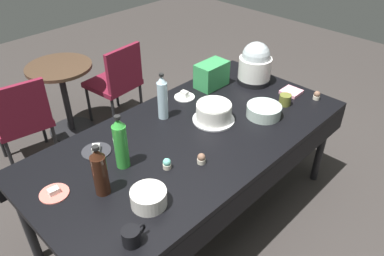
{
  "coord_description": "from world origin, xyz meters",
  "views": [
    {
      "loc": [
        -1.44,
        -1.4,
        2.18
      ],
      "look_at": [
        0.0,
        0.0,
        0.8
      ],
      "focal_mm": 34.91,
      "sensor_mm": 36.0,
      "label": 1
    }
  ],
  "objects_px": {
    "coffee_mug_black": "(132,236)",
    "cupcake_rose": "(167,164)",
    "ceramic_snack_bowl": "(149,198)",
    "soda_bottle_lime_soda": "(121,143)",
    "glass_salad_bowl": "(264,111)",
    "cupcake_vanilla": "(201,159)",
    "dessert_plate_coral": "(54,193)",
    "potluck_table": "(192,142)",
    "maroon_chair_left": "(22,118)",
    "dessert_plate_charcoal": "(96,150)",
    "frosted_layer_cake": "(214,112)",
    "soda_bottle_water": "(162,98)",
    "coffee_mug_olive": "(285,100)",
    "round_cafe_table": "(63,87)",
    "slow_cooker": "(255,64)",
    "soda_bottle_cola": "(100,172)",
    "dessert_plate_white": "(184,96)",
    "cupcake_berry": "(317,95)",
    "soda_carton": "(212,75)",
    "maroon_chair_right": "(117,79)"
  },
  "relations": [
    {
      "from": "soda_bottle_water",
      "to": "glass_salad_bowl",
      "type": "bearing_deg",
      "value": -44.22
    },
    {
      "from": "glass_salad_bowl",
      "to": "cupcake_berry",
      "type": "bearing_deg",
      "value": -17.62
    },
    {
      "from": "frosted_layer_cake",
      "to": "soda_bottle_water",
      "type": "height_order",
      "value": "soda_bottle_water"
    },
    {
      "from": "ceramic_snack_bowl",
      "to": "round_cafe_table",
      "type": "height_order",
      "value": "ceramic_snack_bowl"
    },
    {
      "from": "slow_cooker",
      "to": "coffee_mug_olive",
      "type": "bearing_deg",
      "value": -108.78
    },
    {
      "from": "ceramic_snack_bowl",
      "to": "soda_bottle_cola",
      "type": "relative_size",
      "value": 0.61
    },
    {
      "from": "ceramic_snack_bowl",
      "to": "cupcake_berry",
      "type": "height_order",
      "value": "ceramic_snack_bowl"
    },
    {
      "from": "potluck_table",
      "to": "maroon_chair_left",
      "type": "height_order",
      "value": "maroon_chair_left"
    },
    {
      "from": "coffee_mug_olive",
      "to": "round_cafe_table",
      "type": "height_order",
      "value": "coffee_mug_olive"
    },
    {
      "from": "glass_salad_bowl",
      "to": "cupcake_vanilla",
      "type": "xyz_separation_m",
      "value": [
        -0.69,
        -0.04,
        -0.01
      ]
    },
    {
      "from": "slow_cooker",
      "to": "soda_bottle_water",
      "type": "bearing_deg",
      "value": 171.41
    },
    {
      "from": "soda_bottle_lime_soda",
      "to": "dessert_plate_charcoal",
      "type": "bearing_deg",
      "value": 99.94
    },
    {
      "from": "ceramic_snack_bowl",
      "to": "soda_bottle_lime_soda",
      "type": "xyz_separation_m",
      "value": [
        0.1,
        0.35,
        0.12
      ]
    },
    {
      "from": "coffee_mug_olive",
      "to": "round_cafe_table",
      "type": "distance_m",
      "value": 2.07
    },
    {
      "from": "dessert_plate_charcoal",
      "to": "soda_carton",
      "type": "bearing_deg",
      "value": 3.31
    },
    {
      "from": "potluck_table",
      "to": "soda_bottle_water",
      "type": "height_order",
      "value": "soda_bottle_water"
    },
    {
      "from": "soda_bottle_lime_soda",
      "to": "maroon_chair_right",
      "type": "relative_size",
      "value": 0.41
    },
    {
      "from": "dessert_plate_white",
      "to": "soda_bottle_lime_soda",
      "type": "distance_m",
      "value": 0.89
    },
    {
      "from": "dessert_plate_white",
      "to": "cupcake_berry",
      "type": "relative_size",
      "value": 2.33
    },
    {
      "from": "cupcake_vanilla",
      "to": "dessert_plate_coral",
      "type": "bearing_deg",
      "value": 152.46
    },
    {
      "from": "slow_cooker",
      "to": "soda_bottle_water",
      "type": "distance_m",
      "value": 0.89
    },
    {
      "from": "soda_bottle_lime_soda",
      "to": "coffee_mug_olive",
      "type": "xyz_separation_m",
      "value": [
        1.26,
        -0.3,
        -0.12
      ]
    },
    {
      "from": "glass_salad_bowl",
      "to": "cupcake_vanilla",
      "type": "bearing_deg",
      "value": -176.65
    },
    {
      "from": "ceramic_snack_bowl",
      "to": "soda_bottle_water",
      "type": "bearing_deg",
      "value": 42.79
    },
    {
      "from": "dessert_plate_charcoal",
      "to": "maroon_chair_left",
      "type": "bearing_deg",
      "value": 90.75
    },
    {
      "from": "dessert_plate_white",
      "to": "cupcake_rose",
      "type": "xyz_separation_m",
      "value": [
        -0.65,
        -0.51,
        0.02
      ]
    },
    {
      "from": "frosted_layer_cake",
      "to": "soda_bottle_lime_soda",
      "type": "xyz_separation_m",
      "value": [
        -0.73,
        0.06,
        0.1
      ]
    },
    {
      "from": "round_cafe_table",
      "to": "coffee_mug_black",
      "type": "bearing_deg",
      "value": -110.41
    },
    {
      "from": "dessert_plate_charcoal",
      "to": "soda_bottle_cola",
      "type": "distance_m",
      "value": 0.39
    },
    {
      "from": "maroon_chair_left",
      "to": "dessert_plate_charcoal",
      "type": "bearing_deg",
      "value": -89.25
    },
    {
      "from": "slow_cooker",
      "to": "soda_bottle_cola",
      "type": "xyz_separation_m",
      "value": [
        -1.61,
        -0.19,
        -0.01
      ]
    },
    {
      "from": "slow_cooker",
      "to": "cupcake_berry",
      "type": "height_order",
      "value": "slow_cooker"
    },
    {
      "from": "potluck_table",
      "to": "ceramic_snack_bowl",
      "type": "bearing_deg",
      "value": -155.31
    },
    {
      "from": "soda_bottle_water",
      "to": "soda_carton",
      "type": "height_order",
      "value": "soda_bottle_water"
    },
    {
      "from": "soda_bottle_cola",
      "to": "soda_bottle_water",
      "type": "bearing_deg",
      "value": 23.81
    },
    {
      "from": "slow_cooker",
      "to": "cupcake_rose",
      "type": "bearing_deg",
      "value": -166.76
    },
    {
      "from": "dessert_plate_coral",
      "to": "soda_bottle_water",
      "type": "distance_m",
      "value": 0.95
    },
    {
      "from": "dessert_plate_coral",
      "to": "dessert_plate_charcoal",
      "type": "bearing_deg",
      "value": 22.31
    },
    {
      "from": "slow_cooker",
      "to": "soda_bottle_water",
      "type": "height_order",
      "value": "slow_cooker"
    },
    {
      "from": "coffee_mug_black",
      "to": "maroon_chair_left",
      "type": "bearing_deg",
      "value": 82.06
    },
    {
      "from": "glass_salad_bowl",
      "to": "cupcake_vanilla",
      "type": "relative_size",
      "value": 3.62
    },
    {
      "from": "soda_bottle_lime_soda",
      "to": "maroon_chair_left",
      "type": "xyz_separation_m",
      "value": [
        -0.05,
        1.36,
        -0.42
      ]
    },
    {
      "from": "coffee_mug_black",
      "to": "coffee_mug_olive",
      "type": "bearing_deg",
      "value": 6.62
    },
    {
      "from": "coffee_mug_black",
      "to": "cupcake_rose",
      "type": "bearing_deg",
      "value": 30.25
    },
    {
      "from": "dessert_plate_coral",
      "to": "maroon_chair_right",
      "type": "distance_m",
      "value": 1.87
    },
    {
      "from": "coffee_mug_olive",
      "to": "cupcake_rose",
      "type": "bearing_deg",
      "value": 175.14
    },
    {
      "from": "dessert_plate_coral",
      "to": "round_cafe_table",
      "type": "height_order",
      "value": "dessert_plate_coral"
    },
    {
      "from": "glass_salad_bowl",
      "to": "maroon_chair_left",
      "type": "bearing_deg",
      "value": 123.35
    },
    {
      "from": "dessert_plate_white",
      "to": "cupcake_berry",
      "type": "bearing_deg",
      "value": -47.14
    },
    {
      "from": "cupcake_vanilla",
      "to": "soda_carton",
      "type": "relative_size",
      "value": 0.26
    }
  ]
}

